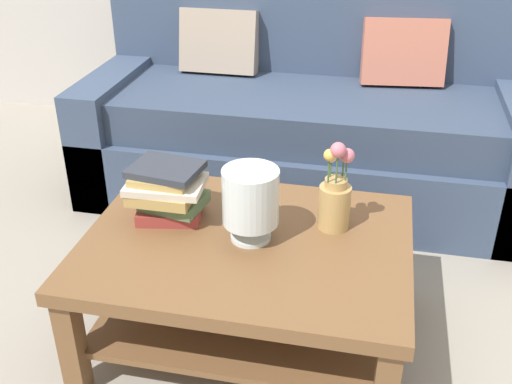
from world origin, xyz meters
name	(u,v)px	position (x,y,z in m)	size (l,w,h in m)	color
ground_plane	(282,268)	(0.00, 0.00, 0.00)	(10.00, 10.00, 0.00)	gray
couch	(307,123)	(-0.01, 0.77, 0.36)	(2.20, 0.90, 1.06)	#384760
coffee_table	(248,266)	(-0.05, -0.44, 0.31)	(1.10, 0.84, 0.43)	brown
book_stack_main	(168,191)	(-0.36, -0.36, 0.53)	(0.27, 0.23, 0.20)	#993833
glass_hurricane_vase	(251,199)	(-0.04, -0.43, 0.58)	(0.19, 0.19, 0.26)	silver
flower_pitcher	(335,197)	(0.22, -0.30, 0.55)	(0.11, 0.11, 0.33)	tan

